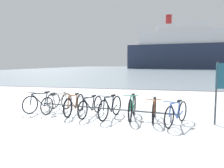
# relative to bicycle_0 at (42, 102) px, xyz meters

# --- Properties ---
(ground) EXTENTS (80.00, 132.00, 0.08)m
(ground) POSITION_rel_bicycle_0_xyz_m (1.91, 51.59, -0.40)
(ground) COLOR silver
(bike_rack) EXTENTS (4.99, 0.90, 0.31)m
(bike_rack) POSITION_rel_bicycle_0_xyz_m (2.47, -0.29, -0.08)
(bike_rack) COLOR #4C5156
(bike_rack) RESTS_ON ground
(bicycle_0) EXTENTS (0.74, 1.60, 0.78)m
(bicycle_0) POSITION_rel_bicycle_0_xyz_m (0.00, 0.00, 0.00)
(bicycle_0) COLOR black
(bicycle_0) RESTS_ON ground
(bicycle_1) EXTENTS (0.59, 1.68, 0.75)m
(bicycle_1) POSITION_rel_bicycle_0_xyz_m (0.60, 0.05, -0.01)
(bicycle_1) COLOR black
(bicycle_1) RESTS_ON ground
(bicycle_2) EXTENTS (0.46, 1.75, 0.77)m
(bicycle_2) POSITION_rel_bicycle_0_xyz_m (1.37, -0.18, -0.01)
(bicycle_2) COLOR black
(bicycle_2) RESTS_ON ground
(bicycle_3) EXTENTS (0.51, 1.69, 0.74)m
(bicycle_3) POSITION_rel_bicycle_0_xyz_m (2.03, -0.31, -0.02)
(bicycle_3) COLOR black
(bicycle_3) RESTS_ON ground
(bicycle_4) EXTENTS (0.56, 1.61, 0.81)m
(bicycle_4) POSITION_rel_bicycle_0_xyz_m (2.76, -0.45, 0.01)
(bicycle_4) COLOR black
(bicycle_4) RESTS_ON ground
(bicycle_5) EXTENTS (0.46, 1.72, 0.84)m
(bicycle_5) POSITION_rel_bicycle_0_xyz_m (3.48, -0.34, 0.02)
(bicycle_5) COLOR black
(bicycle_5) RESTS_ON ground
(bicycle_6) EXTENTS (0.46, 1.62, 0.76)m
(bicycle_6) POSITION_rel_bicycle_0_xyz_m (4.20, -0.49, -0.01)
(bicycle_6) COLOR black
(bicycle_6) RESTS_ON ground
(bicycle_7) EXTENTS (0.79, 1.49, 0.75)m
(bicycle_7) POSITION_rel_bicycle_0_xyz_m (4.85, -0.81, -0.01)
(bicycle_7) COLOR black
(bicycle_7) RESTS_ON ground
(ferry_ship) EXTENTS (38.91, 16.29, 18.54)m
(ferry_ship) POSITION_rel_bicycle_0_xyz_m (12.83, 71.03, 5.87)
(ferry_ship) COLOR #232D47
(ferry_ship) RESTS_ON ground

